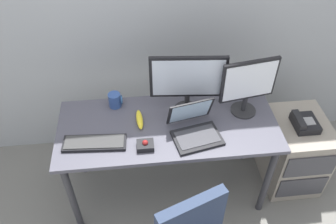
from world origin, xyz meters
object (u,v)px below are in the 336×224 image
object	(u,v)px
keyboard	(95,143)
file_cabinet	(293,151)
banana	(140,120)
monitor_side	(248,84)
desk_phone	(304,123)
laptop	(195,128)
coffee_mug	(115,100)
trackball_mouse	(145,145)
monitor_main	(188,81)

from	to	relation	value
keyboard	file_cabinet	bearing A→B (deg)	6.05
file_cabinet	banana	xyz separation A→B (m)	(-1.21, 0.02, 0.47)
monitor_side	banana	distance (m)	0.78
file_cabinet	banana	size ratio (longest dim) A/B	3.24
file_cabinet	monitor_side	xyz separation A→B (m)	(-0.47, 0.05, 0.69)
file_cabinet	desk_phone	distance (m)	0.34
desk_phone	laptop	xyz separation A→B (m)	(-0.85, -0.12, 0.16)
desk_phone	keyboard	size ratio (longest dim) A/B	0.48
coffee_mug	keyboard	bearing A→B (deg)	-110.49
desk_phone	trackball_mouse	bearing A→B (deg)	-170.03
coffee_mug	trackball_mouse	bearing A→B (deg)	-65.80
file_cabinet	keyboard	world-z (taller)	keyboard
keyboard	trackball_mouse	bearing A→B (deg)	-10.94
desk_phone	monitor_main	bearing A→B (deg)	172.40
monitor_side	trackball_mouse	bearing A→B (deg)	-159.32
monitor_side	coffee_mug	distance (m)	0.94
monitor_side	keyboard	bearing A→B (deg)	-168.75
laptop	file_cabinet	bearing A→B (deg)	8.90
monitor_main	monitor_side	world-z (taller)	monitor_main
coffee_mug	laptop	bearing A→B (deg)	-32.62
desk_phone	file_cabinet	bearing A→B (deg)	63.22
monitor_side	keyboard	size ratio (longest dim) A/B	1.03
coffee_mug	monitor_side	bearing A→B (deg)	-9.65
file_cabinet	coffee_mug	world-z (taller)	coffee_mug
desk_phone	coffee_mug	bearing A→B (deg)	170.95
file_cabinet	laptop	world-z (taller)	laptop
monitor_side	banana	xyz separation A→B (m)	(-0.74, -0.03, -0.22)
keyboard	monitor_side	bearing A→B (deg)	11.25
keyboard	banana	world-z (taller)	banana
laptop	banana	bearing A→B (deg)	157.04
monitor_main	keyboard	distance (m)	0.74
file_cabinet	trackball_mouse	size ratio (longest dim) A/B	5.60
monitor_side	banana	bearing A→B (deg)	-177.77
coffee_mug	banana	size ratio (longest dim) A/B	0.57
keyboard	laptop	xyz separation A→B (m)	(0.66, 0.03, 0.04)
trackball_mouse	coffee_mug	bearing A→B (deg)	114.20
trackball_mouse	coffee_mug	world-z (taller)	coffee_mug
desk_phone	banana	bearing A→B (deg)	178.34
monitor_side	coffee_mug	xyz separation A→B (m)	(-0.91, 0.15, -0.19)
monitor_side	trackball_mouse	world-z (taller)	monitor_side
trackball_mouse	laptop	bearing A→B (deg)	15.11
file_cabinet	keyboard	bearing A→B (deg)	-173.95
laptop	keyboard	bearing A→B (deg)	-177.67
monitor_side	file_cabinet	bearing A→B (deg)	-5.76
desk_phone	coffee_mug	world-z (taller)	coffee_mug
banana	monitor_main	bearing A→B (deg)	13.31
keyboard	trackball_mouse	size ratio (longest dim) A/B	3.80
file_cabinet	laptop	bearing A→B (deg)	-171.10
monitor_main	trackball_mouse	xyz separation A→B (m)	(-0.31, -0.32, -0.25)
file_cabinet	monitor_side	distance (m)	0.84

